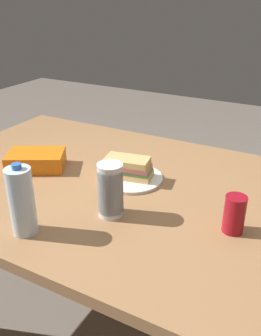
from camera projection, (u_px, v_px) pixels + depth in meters
The scene contains 8 objects.
ground_plane at pixel (133, 324), 1.70m from camera, with size 8.00×8.00×0.00m, color #70665B.
dining_table at pixel (134, 204), 1.42m from camera, with size 1.84×1.08×0.72m.
paper_plate at pixel (130, 178), 1.45m from camera, with size 0.26×0.26×0.01m, color white.
sandwich at pixel (129, 167), 1.43m from camera, with size 0.19×0.13×0.08m.
soda_can_red at pixel (234, 214), 1.11m from camera, with size 0.07×0.07×0.12m, color maroon.
chip_bag at pixel (36, 160), 1.53m from camera, with size 0.23×0.15×0.07m, color orange.
water_bottle_tall at pixel (22, 201), 1.09m from camera, with size 0.08×0.08×0.23m.
plastic_cup_stack at pixel (110, 190), 1.18m from camera, with size 0.08×0.08×0.18m.
Camera 1 is at (-0.57, 1.08, 1.39)m, focal length 39.09 mm.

